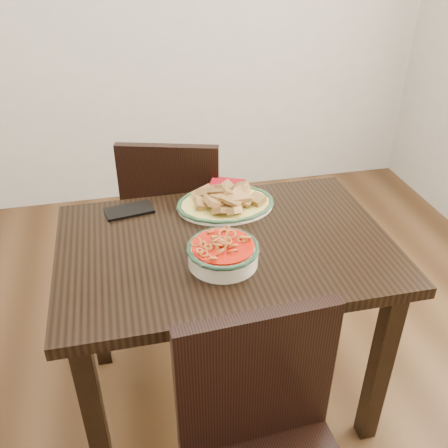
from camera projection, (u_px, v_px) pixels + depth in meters
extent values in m
plane|color=#3D2613|center=(211.00, 389.00, 2.07)|extent=(3.50, 3.50, 0.00)
cube|color=black|center=(225.00, 247.00, 1.66)|extent=(1.10, 0.73, 0.04)
cube|color=black|center=(95.00, 420.00, 1.53)|extent=(0.06, 0.06, 0.71)
cube|color=black|center=(380.00, 367.00, 1.71)|extent=(0.06, 0.06, 0.71)
cube|color=black|center=(94.00, 298.00, 2.02)|extent=(0.06, 0.06, 0.71)
cube|color=black|center=(316.00, 266.00, 2.20)|extent=(0.06, 0.06, 0.71)
cube|color=black|center=(178.00, 218.00, 2.39)|extent=(0.52, 0.52, 0.04)
cube|color=black|center=(217.00, 239.00, 2.65)|extent=(0.04, 0.04, 0.41)
cube|color=black|center=(153.00, 237.00, 2.66)|extent=(0.04, 0.04, 0.41)
cube|color=black|center=(211.00, 279.00, 2.36)|extent=(0.04, 0.04, 0.41)
cube|color=black|center=(140.00, 276.00, 2.38)|extent=(0.04, 0.04, 0.41)
cube|color=black|center=(169.00, 194.00, 2.10)|extent=(0.41, 0.16, 0.44)
cube|color=black|center=(256.00, 379.00, 1.27)|extent=(0.42, 0.06, 0.44)
ellipsoid|color=white|center=(226.00, 205.00, 1.85)|extent=(0.36, 0.27, 0.02)
ellipsoid|color=gold|center=(226.00, 204.00, 1.84)|extent=(0.34, 0.26, 0.01)
torus|color=#1C3E23|center=(226.00, 203.00, 1.84)|extent=(0.28, 0.28, 0.01)
cylinder|color=beige|center=(223.00, 255.00, 1.54)|extent=(0.22, 0.22, 0.06)
torus|color=#163220|center=(223.00, 248.00, 1.53)|extent=(0.23, 0.23, 0.02)
cylinder|color=#AC1507|center=(223.00, 246.00, 1.53)|extent=(0.19, 0.19, 0.01)
cube|color=black|center=(129.00, 210.00, 1.82)|extent=(0.18, 0.12, 0.01)
cube|color=maroon|center=(227.00, 185.00, 1.98)|extent=(0.17, 0.16, 0.01)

